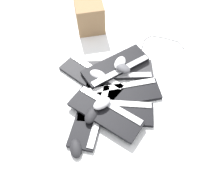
# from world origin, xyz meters

# --- Properties ---
(ground_plane) EXTENTS (3.20, 3.20, 0.00)m
(ground_plane) POSITION_xyz_m (0.00, 0.00, 0.00)
(ground_plane) COLOR white
(keyboard_0) EXTENTS (0.46, 0.21, 0.03)m
(keyboard_0) POSITION_xyz_m (0.15, 0.05, 0.01)
(keyboard_0) COLOR black
(keyboard_0) RESTS_ON ground
(keyboard_1) EXTENTS (0.28, 0.46, 0.03)m
(keyboard_1) POSITION_xyz_m (0.01, 0.28, 0.01)
(keyboard_1) COLOR black
(keyboard_1) RESTS_ON ground
(keyboard_2) EXTENTS (0.46, 0.33, 0.03)m
(keyboard_2) POSITION_xyz_m (-0.12, 0.19, 0.01)
(keyboard_2) COLOR black
(keyboard_2) RESTS_ON ground
(keyboard_3) EXTENTS (0.42, 0.41, 0.03)m
(keyboard_3) POSITION_xyz_m (-0.10, 0.05, 0.01)
(keyboard_3) COLOR black
(keyboard_3) RESTS_ON ground
(keyboard_4) EXTENTS (0.45, 0.36, 0.03)m
(keyboard_4) POSITION_xyz_m (0.02, -0.09, 0.01)
(keyboard_4) COLOR #232326
(keyboard_4) RESTS_ON ground
(keyboard_5) EXTENTS (0.45, 0.17, 0.03)m
(keyboard_5) POSITION_xyz_m (-0.08, 0.24, 0.04)
(keyboard_5) COLOR black
(keyboard_5) RESTS_ON keyboard_2
(keyboard_6) EXTENTS (0.33, 0.46, 0.03)m
(keyboard_6) POSITION_xyz_m (0.05, -0.09, 0.04)
(keyboard_6) COLOR black
(keyboard_6) RESTS_ON keyboard_4
(mouse_0) EXTENTS (0.08, 0.12, 0.04)m
(mouse_0) POSITION_xyz_m (-0.02, 0.30, 0.05)
(mouse_0) COLOR black
(mouse_0) RESTS_ON keyboard_1
(mouse_1) EXTENTS (0.11, 0.07, 0.04)m
(mouse_1) POSITION_xyz_m (-0.01, -0.07, 0.08)
(mouse_1) COLOR #4C4C51
(mouse_1) RESTS_ON keyboard_6
(mouse_2) EXTENTS (0.12, 0.13, 0.04)m
(mouse_2) POSITION_xyz_m (-0.05, 0.49, 0.02)
(mouse_2) COLOR black
(mouse_2) RESTS_ON ground
(mouse_3) EXTENTS (0.08, 0.12, 0.04)m
(mouse_3) POSITION_xyz_m (0.03, -0.10, 0.08)
(mouse_3) COLOR silver
(mouse_3) RESTS_ON keyboard_6
(mouse_4) EXTENTS (0.12, 0.08, 0.04)m
(mouse_4) POSITION_xyz_m (0.11, 0.03, 0.05)
(mouse_4) COLOR #B7B7BC
(mouse_4) RESTS_ON keyboard_0
(mouse_5) EXTENTS (0.10, 0.13, 0.04)m
(mouse_5) POSITION_xyz_m (-0.04, 0.21, 0.08)
(mouse_5) COLOR #B7B7BC
(mouse_5) RESTS_ON keyboard_5
(cable_0) EXTENTS (0.31, 0.55, 0.01)m
(cable_0) POSITION_xyz_m (-0.09, -0.30, 0.00)
(cable_0) COLOR #59595B
(cable_0) RESTS_ON ground
(cardboard_box) EXTENTS (0.35, 0.36, 0.22)m
(cardboard_box) POSITION_xyz_m (0.46, -0.39, 0.11)
(cardboard_box) COLOR olive
(cardboard_box) RESTS_ON ground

